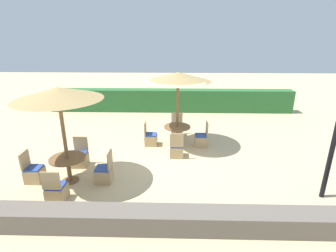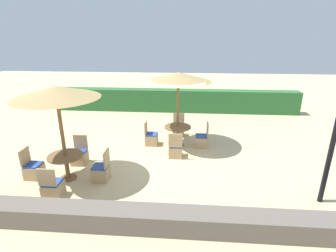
{
  "view_description": "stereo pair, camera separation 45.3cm",
  "coord_description": "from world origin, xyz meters",
  "px_view_note": "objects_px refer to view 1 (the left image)",
  "views": [
    {
      "loc": [
        0.23,
        -8.26,
        4.07
      ],
      "look_at": [
        0.0,
        0.6,
        0.9
      ],
      "focal_mm": 28.0,
      "sensor_mm": 36.0,
      "label": 1
    },
    {
      "loc": [
        0.69,
        -8.24,
        4.07
      ],
      "look_at": [
        0.0,
        0.6,
        0.9
      ],
      "focal_mm": 28.0,
      "sensor_mm": 36.0,
      "label": 2
    }
  ],
  "objects_px": {
    "patio_chair_front_left_west": "(34,173)",
    "parasol_center": "(178,77)",
    "round_table_front_left": "(68,163)",
    "patio_chair_center_north": "(177,130)",
    "patio_chair_center_south": "(177,150)",
    "patio_chair_front_left_north": "(80,158)",
    "patio_chair_front_left_south": "(56,191)",
    "parasol_front_left": "(58,94)",
    "patio_chair_center_east": "(201,139)",
    "patio_chair_center_west": "(151,138)",
    "round_table_center": "(177,131)",
    "patio_chair_front_left_east": "(104,173)"
  },
  "relations": [
    {
      "from": "patio_chair_front_left_west",
      "to": "parasol_center",
      "type": "bearing_deg",
      "value": 123.2
    },
    {
      "from": "parasol_center",
      "to": "round_table_front_left",
      "type": "relative_size",
      "value": 2.79
    },
    {
      "from": "parasol_center",
      "to": "patio_chair_center_north",
      "type": "height_order",
      "value": "parasol_center"
    },
    {
      "from": "parasol_center",
      "to": "patio_chair_front_left_west",
      "type": "xyz_separation_m",
      "value": [
        -4.14,
        -2.71,
        -2.33
      ]
    },
    {
      "from": "patio_chair_center_south",
      "to": "patio_chair_front_left_north",
      "type": "distance_m",
      "value": 3.19
    },
    {
      "from": "patio_chair_front_left_south",
      "to": "parasol_front_left",
      "type": "bearing_deg",
      "value": 91.57
    },
    {
      "from": "patio_chair_center_east",
      "to": "patio_chair_center_west",
      "type": "relative_size",
      "value": 1.0
    },
    {
      "from": "patio_chair_center_east",
      "to": "patio_chair_center_west",
      "type": "xyz_separation_m",
      "value": [
        -1.93,
        0.04,
        0.0
      ]
    },
    {
      "from": "patio_chair_center_east",
      "to": "parasol_center",
      "type": "bearing_deg",
      "value": 86.74
    },
    {
      "from": "parasol_center",
      "to": "round_table_center",
      "type": "distance_m",
      "value": 2.01
    },
    {
      "from": "patio_chair_center_east",
      "to": "patio_chair_center_south",
      "type": "height_order",
      "value": "same"
    },
    {
      "from": "patio_chair_center_north",
      "to": "patio_chair_front_left_west",
      "type": "distance_m",
      "value": 5.54
    },
    {
      "from": "round_table_center",
      "to": "patio_chair_center_east",
      "type": "distance_m",
      "value": 0.97
    },
    {
      "from": "parasol_front_left",
      "to": "round_table_front_left",
      "type": "relative_size",
      "value": 2.78
    },
    {
      "from": "parasol_front_left",
      "to": "parasol_center",
      "type": "bearing_deg",
      "value": 40.6
    },
    {
      "from": "patio_chair_center_north",
      "to": "patio_chair_front_left_east",
      "type": "relative_size",
      "value": 1.0
    },
    {
      "from": "patio_chair_center_east",
      "to": "patio_chair_front_left_west",
      "type": "bearing_deg",
      "value": 117.72
    },
    {
      "from": "parasol_center",
      "to": "patio_chair_center_south",
      "type": "xyz_separation_m",
      "value": [
        -0.03,
        -1.0,
        -2.33
      ]
    },
    {
      "from": "parasol_front_left",
      "to": "patio_chair_front_left_east",
      "type": "relative_size",
      "value": 2.96
    },
    {
      "from": "parasol_center",
      "to": "patio_chair_center_east",
      "type": "relative_size",
      "value": 2.98
    },
    {
      "from": "round_table_center",
      "to": "patio_chair_center_north",
      "type": "height_order",
      "value": "patio_chair_center_north"
    },
    {
      "from": "patio_chair_center_east",
      "to": "patio_chair_front_left_east",
      "type": "bearing_deg",
      "value": 130.77
    },
    {
      "from": "parasol_center",
      "to": "round_table_center",
      "type": "xyz_separation_m",
      "value": [
        0.0,
        0.0,
        -2.01
      ]
    },
    {
      "from": "patio_chair_center_north",
      "to": "patio_chair_front_left_south",
      "type": "distance_m",
      "value": 5.53
    },
    {
      "from": "round_table_center",
      "to": "patio_chair_front_left_north",
      "type": "bearing_deg",
      "value": -151.14
    },
    {
      "from": "patio_chair_center_south",
      "to": "patio_chair_center_west",
      "type": "bearing_deg",
      "value": 135.03
    },
    {
      "from": "round_table_center",
      "to": "patio_chair_center_east",
      "type": "height_order",
      "value": "patio_chair_center_east"
    },
    {
      "from": "patio_chair_center_east",
      "to": "patio_chair_front_left_west",
      "type": "height_order",
      "value": "same"
    },
    {
      "from": "patio_chair_center_north",
      "to": "patio_chair_front_left_east",
      "type": "height_order",
      "value": "same"
    },
    {
      "from": "parasol_center",
      "to": "patio_chair_front_left_south",
      "type": "relative_size",
      "value": 2.98
    },
    {
      "from": "round_table_center",
      "to": "round_table_front_left",
      "type": "height_order",
      "value": "round_table_center"
    },
    {
      "from": "parasol_center",
      "to": "round_table_front_left",
      "type": "distance_m",
      "value": 4.58
    },
    {
      "from": "round_table_center",
      "to": "patio_chair_center_north",
      "type": "bearing_deg",
      "value": 90.23
    },
    {
      "from": "patio_chair_center_north",
      "to": "parasol_center",
      "type": "bearing_deg",
      "value": 90.23
    },
    {
      "from": "patio_chair_front_left_east",
      "to": "patio_chair_center_west",
      "type": "bearing_deg",
      "value": -22.47
    },
    {
      "from": "parasol_center",
      "to": "parasol_front_left",
      "type": "xyz_separation_m",
      "value": [
        -3.12,
        -2.67,
        -0.01
      ]
    },
    {
      "from": "patio_chair_front_left_west",
      "to": "round_table_center",
      "type": "bearing_deg",
      "value": 123.2
    },
    {
      "from": "patio_chair_center_west",
      "to": "patio_chair_front_left_north",
      "type": "distance_m",
      "value": 2.73
    },
    {
      "from": "round_table_front_left",
      "to": "patio_chair_front_left_north",
      "type": "height_order",
      "value": "patio_chair_front_left_north"
    },
    {
      "from": "parasol_center",
      "to": "patio_chair_front_left_north",
      "type": "xyz_separation_m",
      "value": [
        -3.14,
        -1.73,
        -2.33
      ]
    },
    {
      "from": "patio_chair_center_north",
      "to": "round_table_front_left",
      "type": "distance_m",
      "value": 4.81
    },
    {
      "from": "patio_chair_front_left_north",
      "to": "patio_chair_center_west",
      "type": "bearing_deg",
      "value": -141.06
    },
    {
      "from": "patio_chair_center_east",
      "to": "patio_chair_center_south",
      "type": "xyz_separation_m",
      "value": [
        -0.94,
        -0.95,
        0.0
      ]
    },
    {
      "from": "patio_chair_center_east",
      "to": "parasol_front_left",
      "type": "relative_size",
      "value": 0.34
    },
    {
      "from": "patio_chair_front_left_south",
      "to": "round_table_front_left",
      "type": "bearing_deg",
      "value": 91.57
    },
    {
      "from": "parasol_center",
      "to": "patio_chair_front_left_south",
      "type": "xyz_separation_m",
      "value": [
        -3.09,
        -3.61,
        -2.33
      ]
    },
    {
      "from": "patio_chair_center_north",
      "to": "patio_chair_front_left_north",
      "type": "xyz_separation_m",
      "value": [
        -3.13,
        -2.7,
        0.0
      ]
    },
    {
      "from": "patio_chair_front_left_north",
      "to": "patio_chair_front_left_west",
      "type": "xyz_separation_m",
      "value": [
        -1.0,
        -0.98,
        0.0
      ]
    },
    {
      "from": "patio_chair_front_left_west",
      "to": "patio_chair_center_south",
      "type": "bearing_deg",
      "value": 112.53
    },
    {
      "from": "parasol_front_left",
      "to": "patio_chair_front_left_north",
      "type": "bearing_deg",
      "value": 90.98
    }
  ]
}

